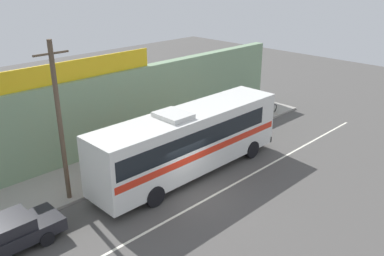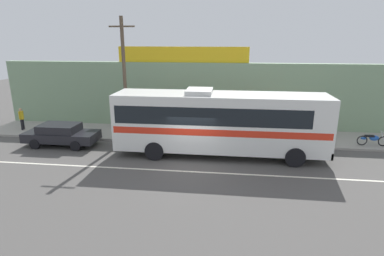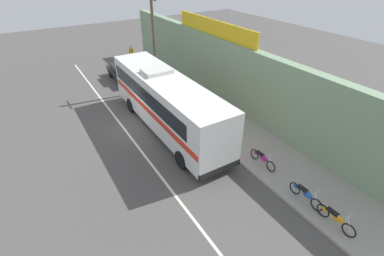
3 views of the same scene
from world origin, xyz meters
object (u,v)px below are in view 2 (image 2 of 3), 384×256
Objects in this scene: utility_pole at (125,78)px; motorcycle_black at (320,136)px; intercity_bus at (219,120)px; motorcycle_green at (372,139)px; parked_car at (61,134)px; pedestrian_by_curb at (21,117)px.

utility_pole reaches higher than motorcycle_black.
utility_pole is at bearing 160.46° from intercity_bus.
motorcycle_black and motorcycle_green have the same top height.
intercity_bus is at bearing -165.76° from motorcycle_green.
motorcycle_green is (3.00, -0.19, 0.00)m from motorcycle_black.
utility_pole is 4.14× the size of motorcycle_green.
motorcycle_green is (19.02, 1.90, -0.17)m from parked_car.
pedestrian_by_curb is at bearing 178.46° from motorcycle_green.
utility_pole is (3.71, 1.68, 3.34)m from parked_car.
parked_car reaches higher than motorcycle_black.
pedestrian_by_curb is at bearing 174.03° from utility_pole.
parked_car is 16.16m from motorcycle_black.
motorcycle_green is (15.31, 0.22, -3.51)m from utility_pole.
intercity_bus is at bearing -2.67° from parked_car.
motorcycle_green is at bearing 14.24° from intercity_bus.
utility_pole is 4.08× the size of motorcycle_black.
utility_pole reaches higher than parked_car.
intercity_bus is 9.69m from motorcycle_green.
parked_car is 5.27m from utility_pole.
parked_car is at bearing -155.58° from utility_pole.
utility_pole is 12.81m from motorcycle_black.
motorcycle_green is 23.41m from pedestrian_by_curb.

